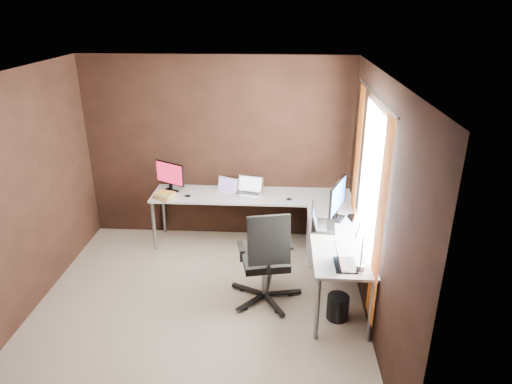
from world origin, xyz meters
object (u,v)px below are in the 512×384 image
(laptop_silver, at_px, (249,190))
(laptop_black_small, at_px, (342,262))
(laptop_white, at_px, (226,190))
(monitor_right, at_px, (338,198))
(book_stack, at_px, (165,196))
(office_chair, at_px, (266,275))
(laptop_black_big, at_px, (320,222))
(desk_lamp, at_px, (355,235))
(drawer_pedestal, at_px, (324,238))
(wastebasket, at_px, (338,307))
(monitor_left, at_px, (170,175))

(laptop_silver, bearing_deg, laptop_black_small, -45.88)
(laptop_white, bearing_deg, monitor_right, -1.21)
(laptop_black_small, distance_m, book_stack, 2.62)
(laptop_white, xyz_separation_m, office_chair, (0.59, -1.33, -0.45))
(laptop_black_big, bearing_deg, desk_lamp, -158.22)
(laptop_black_big, bearing_deg, laptop_black_small, -164.50)
(laptop_silver, distance_m, laptop_black_big, 1.26)
(laptop_silver, xyz_separation_m, office_chair, (0.27, -1.32, -0.45))
(laptop_white, height_order, laptop_black_big, laptop_black_big)
(drawer_pedestal, bearing_deg, laptop_black_small, -88.12)
(desk_lamp, bearing_deg, drawer_pedestal, 76.90)
(monitor_right, xyz_separation_m, office_chair, (-0.81, -0.63, -0.67))
(laptop_black_small, xyz_separation_m, wastebasket, (0.01, 0.15, -0.64))
(laptop_silver, relative_size, book_stack, 1.23)
(laptop_black_small, bearing_deg, monitor_left, 49.22)
(drawer_pedestal, xyz_separation_m, monitor_right, (0.09, -0.32, 0.70))
(laptop_black_big, relative_size, wastebasket, 1.51)
(desk_lamp, relative_size, wastebasket, 2.04)
(monitor_right, bearing_deg, drawer_pedestal, 38.20)
(laptop_white, xyz_separation_m, desk_lamp, (1.45, -1.75, 0.30))
(book_stack, bearing_deg, laptop_silver, 10.80)
(monitor_left, distance_m, laptop_silver, 1.08)
(drawer_pedestal, distance_m, book_stack, 2.14)
(laptop_white, distance_m, laptop_silver, 0.31)
(laptop_black_small, bearing_deg, office_chair, 60.79)
(wastebasket, bearing_deg, laptop_black_small, -95.68)
(drawer_pedestal, bearing_deg, laptop_silver, 159.59)
(desk_lamp, bearing_deg, office_chair, 134.92)
(desk_lamp, distance_m, office_chair, 1.21)
(laptop_black_small, xyz_separation_m, book_stack, (-2.12, 1.53, -0.01))
(monitor_left, height_order, laptop_black_big, monitor_left)
(laptop_silver, xyz_separation_m, desk_lamp, (1.13, -1.74, 0.29))
(book_stack, bearing_deg, monitor_left, 84.03)
(drawer_pedestal, bearing_deg, desk_lamp, -84.04)
(monitor_left, xyz_separation_m, wastebasket, (2.11, -1.62, -0.83))
(monitor_right, relative_size, laptop_white, 1.49)
(laptop_black_big, bearing_deg, laptop_silver, 48.82)
(monitor_right, bearing_deg, monitor_left, 93.44)
(monitor_left, bearing_deg, drawer_pedestal, 18.50)
(monitor_left, bearing_deg, laptop_black_small, -10.56)
(monitor_right, height_order, desk_lamp, desk_lamp)
(drawer_pedestal, distance_m, wastebasket, 1.24)
(monitor_right, xyz_separation_m, laptop_white, (-1.39, 0.70, -0.22))
(laptop_white, xyz_separation_m, laptop_black_big, (1.19, -0.91, 0.01))
(monitor_left, distance_m, desk_lamp, 2.83)
(drawer_pedestal, relative_size, monitor_right, 1.11)
(monitor_left, height_order, wastebasket, monitor_left)
(laptop_black_big, distance_m, book_stack, 2.09)
(laptop_white, bearing_deg, laptop_black_small, -26.93)
(book_stack, height_order, office_chair, office_chair)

